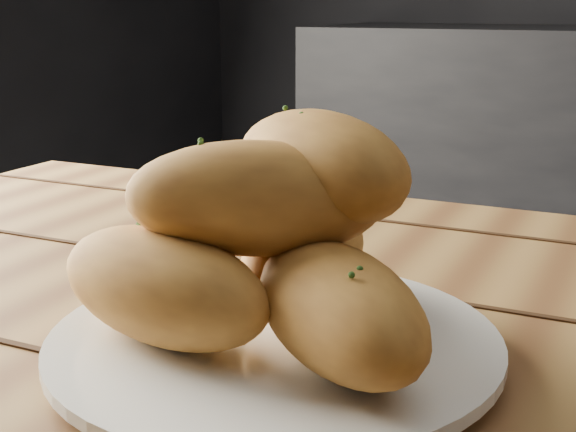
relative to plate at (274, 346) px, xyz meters
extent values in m
cube|color=olive|center=(0.11, 0.05, -0.03)|extent=(1.38, 0.82, 0.04)
cylinder|color=white|center=(0.00, 0.00, 0.00)|extent=(0.26, 0.26, 0.01)
cylinder|color=white|center=(0.00, 0.00, 0.00)|extent=(0.29, 0.29, 0.01)
ellipsoid|color=gold|center=(-0.06, -0.04, 0.04)|extent=(0.18, 0.11, 0.07)
ellipsoid|color=gold|center=(0.05, -0.03, 0.04)|extent=(0.17, 0.16, 0.07)
ellipsoid|color=gold|center=(-0.01, 0.06, 0.04)|extent=(0.09, 0.16, 0.07)
ellipsoid|color=gold|center=(-0.01, -0.01, 0.10)|extent=(0.17, 0.13, 0.07)
ellipsoid|color=gold|center=(0.02, 0.03, 0.11)|extent=(0.17, 0.14, 0.07)
camera|label=1|loc=(0.21, -0.42, 0.21)|focal=50.00mm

